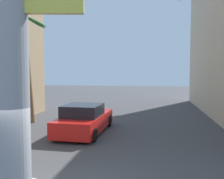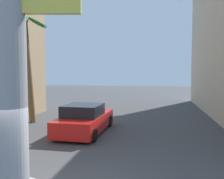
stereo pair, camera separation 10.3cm
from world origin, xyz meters
name	(u,v)px [view 1 (the left image)]	position (x,y,z in m)	size (l,w,h in m)	color
ground_plane	(123,124)	(0.00, 10.00, 0.00)	(89.67, 89.67, 0.00)	#424244
neon_sign_pole	(8,27)	(-1.08, -0.56, 4.20)	(3.09, 1.31, 9.49)	#9E9EA3
street_lamp	(220,48)	(5.39, 8.87, 4.58)	(2.95, 0.28, 7.53)	#59595E
car_lead	(85,120)	(-1.74, 7.46, 0.70)	(2.27, 5.00, 1.56)	black
palm_tree_mid_left	(27,61)	(-6.01, 9.38, 3.99)	(2.61, 2.74, 6.76)	brown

